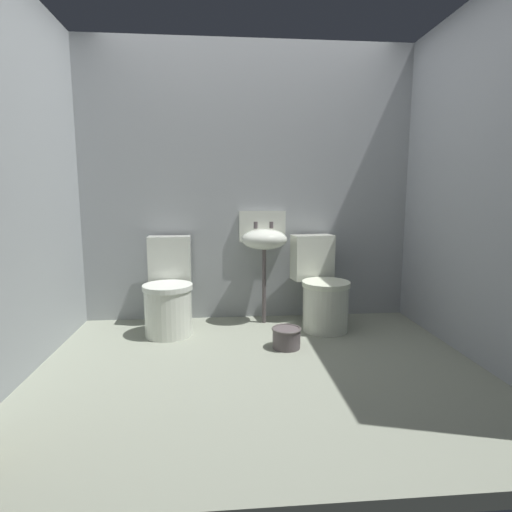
% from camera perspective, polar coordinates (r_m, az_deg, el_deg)
% --- Properties ---
extents(ground_plane, '(3.35, 2.56, 0.08)m').
position_cam_1_polar(ground_plane, '(2.88, 0.49, -15.55)').
color(ground_plane, gray).
extents(wall_back, '(3.35, 0.10, 2.46)m').
position_cam_1_polar(wall_back, '(3.76, -1.16, 10.01)').
color(wall_back, '#9A9FA2').
rests_on(wall_back, ground).
extents(wall_left, '(0.10, 2.36, 2.46)m').
position_cam_1_polar(wall_left, '(3.00, -30.51, 9.16)').
color(wall_left, '#959B9E').
rests_on(wall_left, ground).
extents(wall_right, '(0.10, 2.36, 2.46)m').
position_cam_1_polar(wall_right, '(3.25, 28.59, 9.18)').
color(wall_right, '#9A9FA7').
rests_on(wall_right, ground).
extents(toilet_left, '(0.41, 0.60, 0.78)m').
position_cam_1_polar(toilet_left, '(3.47, -12.10, -5.19)').
color(toilet_left, silver).
rests_on(toilet_left, ground).
extents(toilet_right, '(0.48, 0.65, 0.78)m').
position_cam_1_polar(toilet_right, '(3.55, 9.13, -4.80)').
color(toilet_right, silver).
rests_on(toilet_right, ground).
extents(sink, '(0.42, 0.35, 0.99)m').
position_cam_1_polar(sink, '(3.57, 1.11, 2.46)').
color(sink, '#554C4E').
rests_on(sink, ground).
extents(bucket, '(0.22, 0.22, 0.15)m').
position_cam_1_polar(bucket, '(3.11, 4.28, -11.26)').
color(bucket, '#554C4E').
rests_on(bucket, ground).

